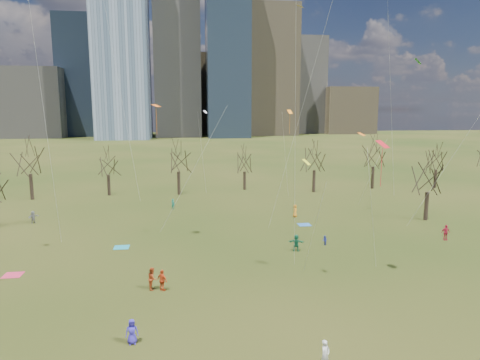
{
  "coord_description": "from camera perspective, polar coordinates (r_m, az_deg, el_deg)",
  "views": [
    {
      "loc": [
        -6.18,
        -34.04,
        14.68
      ],
      "look_at": [
        0.0,
        12.0,
        7.0
      ],
      "focal_mm": 32.0,
      "sensor_mm": 36.0,
      "label": 1
    }
  ],
  "objects": [
    {
      "name": "person_11",
      "position": [
        62.09,
        -25.86,
        -4.47
      ],
      "size": [
        1.3,
        1.5,
        1.64
      ],
      "primitive_type": "imported",
      "rotation": [
        0.0,
        0.0,
        0.92
      ],
      "color": "slate",
      "rests_on": "ground"
    },
    {
      "name": "person_10",
      "position": [
        54.18,
        25.73,
        -6.32
      ],
      "size": [
        1.05,
        0.48,
        1.76
      ],
      "primitive_type": "imported",
      "rotation": [
        0.0,
        0.0,
        6.23
      ],
      "color": "#BD1B3A",
      "rests_on": "ground"
    },
    {
      "name": "blanket_navy",
      "position": [
        55.98,
        8.57,
        -5.91
      ],
      "size": [
        1.6,
        1.5,
        0.03
      ],
      "primitive_type": "cube",
      "color": "blue",
      "rests_on": "ground"
    },
    {
      "name": "person_4",
      "position": [
        36.39,
        -10.32,
        -13.02
      ],
      "size": [
        1.07,
        1.05,
        1.8
      ],
      "primitive_type": "imported",
      "rotation": [
        0.0,
        0.0,
        2.38
      ],
      "color": "#D94418",
      "rests_on": "ground"
    },
    {
      "name": "downtown_skyline",
      "position": [
        245.92,
        -6.97,
        15.0
      ],
      "size": [
        212.5,
        78.0,
        118.0
      ],
      "color": "slate",
      "rests_on": "ground"
    },
    {
      "name": "bare_tree_row",
      "position": [
        72.04,
        -2.74,
        2.55
      ],
      "size": [
        113.04,
        29.8,
        9.5
      ],
      "color": "black",
      "rests_on": "ground"
    },
    {
      "name": "blanket_crimson",
      "position": [
        44.22,
        -28.02,
        -11.12
      ],
      "size": [
        1.6,
        1.5,
        0.03
      ],
      "primitive_type": "cube",
      "color": "#C8284B",
      "rests_on": "ground"
    },
    {
      "name": "person_0",
      "position": [
        29.44,
        -14.22,
        -19.01
      ],
      "size": [
        0.87,
        0.63,
        1.64
      ],
      "primitive_type": "imported",
      "rotation": [
        0.0,
        0.0,
        0.15
      ],
      "color": "#3529B5",
      "rests_on": "ground"
    },
    {
      "name": "person_2",
      "position": [
        36.84,
        -11.59,
        -12.73
      ],
      "size": [
        0.73,
        0.92,
        1.86
      ],
      "primitive_type": "imported",
      "rotation": [
        0.0,
        0.0,
        1.54
      ],
      "color": "#B03F19",
      "rests_on": "ground"
    },
    {
      "name": "person_5",
      "position": [
        45.57,
        7.5,
        -8.3
      ],
      "size": [
        1.75,
        1.0,
        1.8
      ],
      "primitive_type": "imported",
      "rotation": [
        0.0,
        0.0,
        2.84
      ],
      "color": "#176744",
      "rests_on": "ground"
    },
    {
      "name": "person_1",
      "position": [
        26.76,
        11.3,
        -21.87
      ],
      "size": [
        0.76,
        0.71,
        1.75
      ],
      "primitive_type": "imported",
      "rotation": [
        0.0,
        0.0,
        0.63
      ],
      "color": "silver",
      "rests_on": "ground"
    },
    {
      "name": "person_13",
      "position": [
        64.29,
        -8.92,
        -3.2
      ],
      "size": [
        0.69,
        0.67,
        1.59
      ],
      "primitive_type": "imported",
      "rotation": [
        0.0,
        0.0,
        2.4
      ],
      "color": "#197462",
      "rests_on": "ground"
    },
    {
      "name": "person_12",
      "position": [
        59.51,
        7.35,
        -4.11
      ],
      "size": [
        0.74,
        0.96,
        1.75
      ],
      "primitive_type": "imported",
      "rotation": [
        0.0,
        0.0,
        1.34
      ],
      "color": "orange",
      "rests_on": "ground"
    },
    {
      "name": "person_8",
      "position": [
        48.0,
        11.22,
        -7.92
      ],
      "size": [
        0.44,
        0.55,
        1.09
      ],
      "primitive_type": "imported",
      "rotation": [
        0.0,
        0.0,
        4.76
      ],
      "color": "#2A36B9",
      "rests_on": "ground"
    },
    {
      "name": "blanket_teal",
      "position": [
        48.31,
        -15.52,
        -8.64
      ],
      "size": [
        1.6,
        1.5,
        0.03
      ],
      "primitive_type": "cube",
      "color": "teal",
      "rests_on": "ground"
    },
    {
      "name": "kites_airborne",
      "position": [
        46.59,
        -0.25,
        8.19
      ],
      "size": [
        59.57,
        44.52,
        33.65
      ],
      "color": "#DA5C12",
      "rests_on": "ground"
    },
    {
      "name": "ground",
      "position": [
        37.58,
        2.51,
        -13.61
      ],
      "size": [
        500.0,
        500.0,
        0.0
      ],
      "primitive_type": "plane",
      "color": "black",
      "rests_on": "ground"
    }
  ]
}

